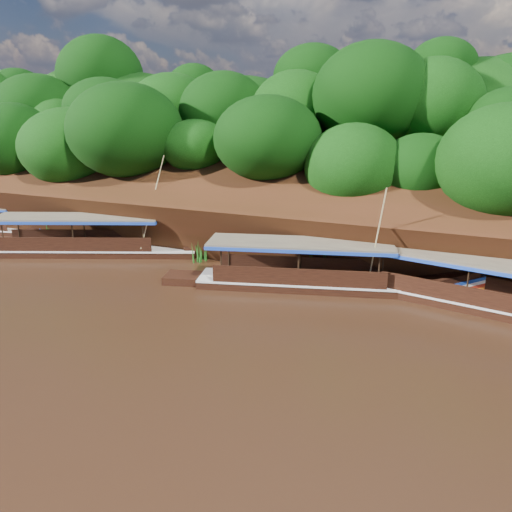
# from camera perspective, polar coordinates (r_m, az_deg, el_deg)

# --- Properties ---
(ground) EXTENTS (160.00, 160.00, 0.00)m
(ground) POSITION_cam_1_polar(r_m,az_deg,el_deg) (23.01, -3.16, -8.84)
(ground) COLOR black
(ground) RESTS_ON ground
(riverbank) EXTENTS (120.00, 30.06, 19.40)m
(riverbank) POSITION_cam_1_polar(r_m,az_deg,el_deg) (43.03, 10.69, 5.57)
(riverbank) COLOR #321B0B
(riverbank) RESTS_ON ground
(boat_0) EXTENTS (15.99, 4.99, 5.80)m
(boat_0) POSITION_cam_1_polar(r_m,az_deg,el_deg) (27.78, 26.58, -4.79)
(boat_0) COLOR black
(boat_0) RESTS_ON ground
(boat_1) EXTENTS (15.58, 6.36, 6.46)m
(boat_1) POSITION_cam_1_polar(r_m,az_deg,el_deg) (28.51, 8.20, -2.56)
(boat_1) COLOR black
(boat_1) RESTS_ON ground
(boat_2) EXTENTS (16.76, 8.78, 7.31)m
(boat_2) POSITION_cam_1_polar(r_m,az_deg,el_deg) (36.46, -16.82, 1.13)
(boat_2) COLOR black
(boat_2) RESTS_ON ground
(reeds) EXTENTS (49.58, 2.52, 2.13)m
(reeds) POSITION_cam_1_polar(r_m,az_deg,el_deg) (32.37, -1.32, 0.49)
(reeds) COLOR #1A5615
(reeds) RESTS_ON ground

